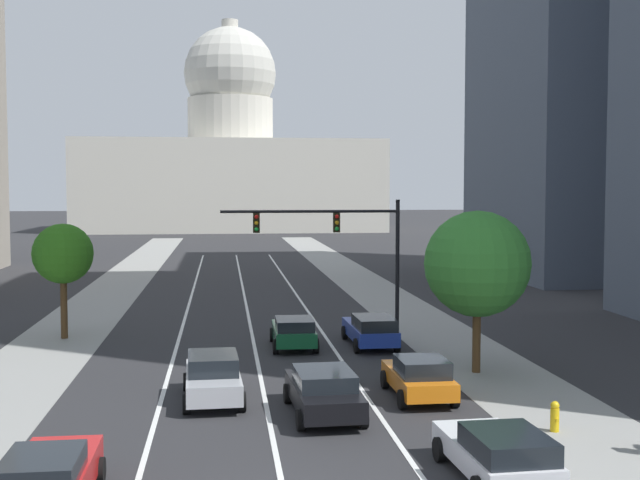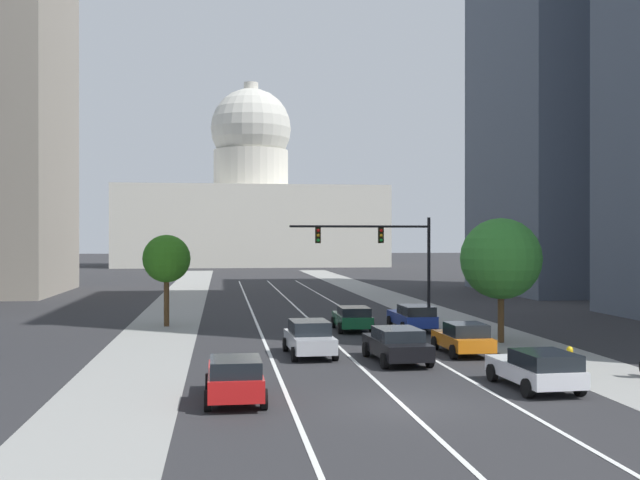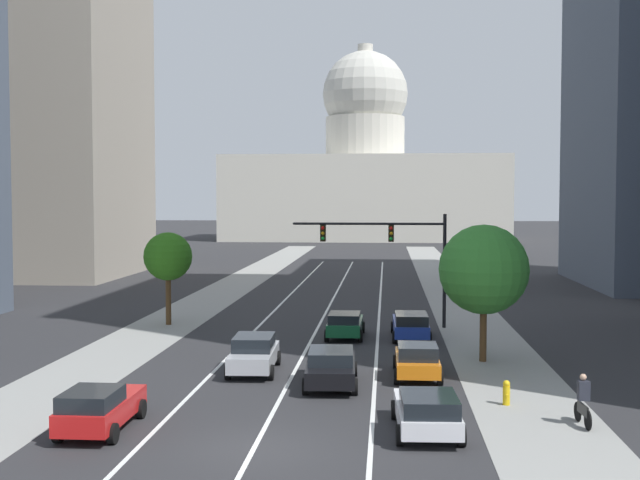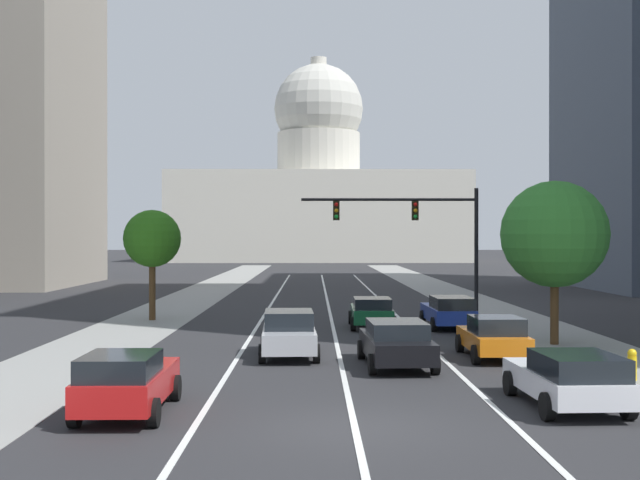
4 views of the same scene
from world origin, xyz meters
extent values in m
plane|color=#2B2B2D|center=(0.00, 40.00, 0.00)|extent=(400.00, 400.00, 0.00)
cube|color=gray|center=(-9.04, 35.00, 0.01)|extent=(4.22, 130.00, 0.01)
cube|color=gray|center=(9.04, 35.00, 0.01)|extent=(4.22, 130.00, 0.01)
cube|color=white|center=(-3.47, 25.00, 0.01)|extent=(0.16, 90.00, 0.01)
cube|color=white|center=(0.00, 25.00, 0.01)|extent=(0.16, 90.00, 0.01)
cube|color=white|center=(3.47, 25.00, 0.01)|extent=(0.16, 90.00, 0.01)
cube|color=#4C5666|center=(28.04, 47.20, 18.86)|extent=(14.57, 19.42, 37.72)
cube|color=beige|center=(0.00, 121.52, 7.41)|extent=(49.46, 22.46, 14.82)
cylinder|color=beige|center=(0.00, 121.52, 18.35)|extent=(14.10, 14.10, 7.07)
sphere|color=beige|center=(0.00, 121.52, 26.07)|extent=(15.18, 15.18, 15.18)
cylinder|color=beige|center=(0.00, 121.52, 32.90)|extent=(2.73, 2.73, 3.80)
cube|color=#14512D|center=(1.73, 19.30, 0.63)|extent=(1.80, 4.24, 0.62)
cube|color=black|center=(1.72, 18.57, 1.17)|extent=(1.64, 2.17, 0.47)
cylinder|color=black|center=(0.87, 20.74, 0.32)|extent=(0.23, 0.64, 0.64)
cylinder|color=black|center=(2.63, 20.72, 0.32)|extent=(0.23, 0.64, 0.64)
cylinder|color=black|center=(0.84, 17.87, 0.32)|extent=(0.23, 0.64, 0.64)
cylinder|color=black|center=(2.59, 17.85, 0.32)|extent=(0.23, 0.64, 0.64)
cube|color=silver|center=(5.20, 2.11, 0.60)|extent=(2.04, 4.37, 0.57)
cube|color=black|center=(5.24, 1.25, 1.15)|extent=(1.81, 2.36, 0.52)
cylinder|color=black|center=(4.21, 3.52, 0.32)|extent=(0.25, 0.65, 0.64)
cylinder|color=black|center=(6.06, 3.60, 0.32)|extent=(0.25, 0.65, 0.64)
cylinder|color=black|center=(4.34, 0.61, 0.32)|extent=(0.25, 0.65, 0.64)
cylinder|color=black|center=(6.19, 0.69, 0.32)|extent=(0.25, 0.65, 0.64)
cube|color=red|center=(-5.20, 1.48, 0.66)|extent=(1.73, 4.25, 0.68)
cube|color=black|center=(-5.19, 0.55, 1.25)|extent=(1.58, 2.10, 0.51)
cylinder|color=black|center=(-6.06, 2.91, 0.32)|extent=(0.22, 0.64, 0.64)
cylinder|color=black|center=(-4.36, 2.93, 0.32)|extent=(0.22, 0.64, 0.64)
cylinder|color=black|center=(-6.04, 0.03, 0.32)|extent=(0.22, 0.64, 0.64)
cylinder|color=black|center=(-4.34, 0.04, 0.32)|extent=(0.22, 0.64, 0.64)
cube|color=black|center=(1.73, 8.26, 0.64)|extent=(2.09, 4.79, 0.65)
cube|color=black|center=(1.74, 8.08, 1.21)|extent=(1.84, 2.44, 0.49)
cylinder|color=black|center=(0.72, 9.82, 0.32)|extent=(0.25, 0.65, 0.64)
cylinder|color=black|center=(2.61, 9.90, 0.32)|extent=(0.25, 0.65, 0.64)
cylinder|color=black|center=(0.86, 6.62, 0.32)|extent=(0.25, 0.65, 0.64)
cylinder|color=black|center=(2.74, 6.70, 0.32)|extent=(0.25, 0.65, 0.64)
cube|color=#1E389E|center=(5.20, 19.30, 0.63)|extent=(1.86, 4.75, 0.63)
cube|color=black|center=(5.22, 18.25, 1.21)|extent=(1.68, 2.50, 0.53)
cylinder|color=black|center=(4.28, 20.89, 0.32)|extent=(0.23, 0.64, 0.64)
cylinder|color=black|center=(6.06, 20.92, 0.32)|extent=(0.23, 0.64, 0.64)
cylinder|color=black|center=(4.34, 17.68, 0.32)|extent=(0.23, 0.64, 0.64)
cylinder|color=black|center=(6.12, 17.71, 0.32)|extent=(0.23, 0.64, 0.64)
cube|color=orange|center=(5.20, 10.01, 0.61)|extent=(1.75, 4.14, 0.57)
cube|color=black|center=(5.20, 9.48, 1.17)|extent=(1.60, 1.93, 0.57)
cylinder|color=black|center=(4.33, 11.41, 0.32)|extent=(0.22, 0.64, 0.64)
cylinder|color=black|center=(6.06, 11.42, 0.32)|extent=(0.22, 0.64, 0.64)
cylinder|color=black|center=(4.34, 8.60, 0.32)|extent=(0.22, 0.64, 0.64)
cylinder|color=black|center=(6.07, 8.61, 0.32)|extent=(0.22, 0.64, 0.64)
cube|color=#B2B5BA|center=(-1.73, 10.38, 0.65)|extent=(1.94, 4.47, 0.66)
cube|color=black|center=(-1.73, 10.39, 1.28)|extent=(1.72, 2.34, 0.60)
cylinder|color=black|center=(-2.68, 11.84, 0.32)|extent=(0.24, 0.65, 0.64)
cylinder|color=black|center=(-0.91, 11.91, 0.32)|extent=(0.24, 0.65, 0.64)
cylinder|color=black|center=(-2.56, 8.85, 0.32)|extent=(0.24, 0.65, 0.64)
cylinder|color=black|center=(-0.79, 8.92, 0.32)|extent=(0.24, 0.65, 0.64)
cylinder|color=black|center=(7.23, 22.91, 3.27)|extent=(0.20, 0.20, 6.55)
cylinder|color=black|center=(2.87, 22.91, 5.98)|extent=(8.73, 0.14, 0.14)
cube|color=black|center=(4.18, 22.91, 5.43)|extent=(0.32, 0.28, 0.96)
sphere|color=red|center=(4.18, 22.76, 5.73)|extent=(0.20, 0.20, 0.20)
sphere|color=orange|center=(4.18, 22.76, 5.43)|extent=(0.20, 0.20, 0.20)
sphere|color=green|center=(4.18, 22.76, 5.13)|extent=(0.20, 0.20, 0.20)
cube|color=black|center=(0.25, 22.91, 5.43)|extent=(0.32, 0.28, 0.96)
sphere|color=red|center=(0.25, 22.76, 5.73)|extent=(0.20, 0.20, 0.20)
sphere|color=orange|center=(0.25, 22.76, 5.43)|extent=(0.20, 0.20, 0.20)
sphere|color=green|center=(0.25, 22.76, 5.13)|extent=(0.20, 0.20, 0.20)
cylinder|color=yellow|center=(8.24, 5.67, 0.35)|extent=(0.26, 0.26, 0.70)
sphere|color=yellow|center=(8.24, 5.67, 0.78)|extent=(0.26, 0.26, 0.26)
cylinder|color=yellow|center=(8.24, 5.51, 0.39)|extent=(0.10, 0.12, 0.10)
cylinder|color=#51381E|center=(8.32, 13.45, 1.40)|extent=(0.32, 0.32, 2.80)
sphere|color=#327B2D|center=(8.32, 13.45, 4.23)|extent=(4.08, 4.08, 4.08)
cylinder|color=#51381E|center=(-8.86, 22.67, 1.52)|extent=(0.32, 0.32, 3.05)
sphere|color=#2E6F19|center=(-8.86, 22.67, 4.04)|extent=(2.84, 2.84, 2.84)
camera|label=1|loc=(-1.36, -17.00, 7.14)|focal=46.17mm
camera|label=2|loc=(-5.63, -23.21, 5.25)|focal=42.66mm
camera|label=3|loc=(3.91, -23.36, 7.46)|focal=45.12mm
camera|label=4|loc=(-0.89, -17.49, 4.12)|focal=45.63mm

